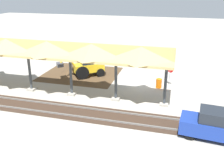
{
  "coord_description": "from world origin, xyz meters",
  "views": [
    {
      "loc": [
        -3.03,
        23.95,
        9.28
      ],
      "look_at": [
        2.6,
        2.88,
        1.6
      ],
      "focal_mm": 40.0,
      "sensor_mm": 36.0,
      "label": 1
    }
  ],
  "objects_px": {
    "stop_sign": "(170,71)",
    "backhoe": "(88,65)",
    "distant_parked_car": "(215,125)",
    "traffic_barrel": "(159,83)"
  },
  "relations": [
    {
      "from": "stop_sign",
      "to": "traffic_barrel",
      "type": "bearing_deg",
      "value": 38.94
    },
    {
      "from": "stop_sign",
      "to": "distant_parked_car",
      "type": "distance_m",
      "value": 9.16
    },
    {
      "from": "backhoe",
      "to": "distant_parked_car",
      "type": "xyz_separation_m",
      "value": [
        -12.0,
        9.15,
        -0.29
      ]
    },
    {
      "from": "stop_sign",
      "to": "backhoe",
      "type": "relative_size",
      "value": 0.46
    },
    {
      "from": "stop_sign",
      "to": "backhoe",
      "type": "height_order",
      "value": "backhoe"
    },
    {
      "from": "backhoe",
      "to": "distant_parked_car",
      "type": "bearing_deg",
      "value": 142.68
    },
    {
      "from": "distant_parked_car",
      "to": "traffic_barrel",
      "type": "height_order",
      "value": "distant_parked_car"
    },
    {
      "from": "backhoe",
      "to": "distant_parked_car",
      "type": "distance_m",
      "value": 15.09
    },
    {
      "from": "stop_sign",
      "to": "backhoe",
      "type": "bearing_deg",
      "value": -3.88
    },
    {
      "from": "backhoe",
      "to": "distant_parked_car",
      "type": "height_order",
      "value": "backhoe"
    }
  ]
}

